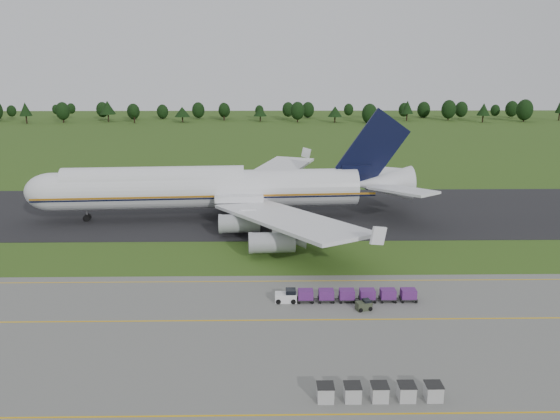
{
  "coord_description": "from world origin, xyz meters",
  "views": [
    {
      "loc": [
        -3.03,
        -80.35,
        28.61
      ],
      "look_at": [
        -1.63,
        2.0,
        7.09
      ],
      "focal_mm": 35.0,
      "sensor_mm": 36.0,
      "label": 1
    }
  ],
  "objects_px": {
    "edge_markers": "(317,241)",
    "utility_cart": "(364,306)",
    "uld_row": "(379,392)",
    "baggage_train": "(344,295)",
    "aircraft": "(215,188)"
  },
  "relations": [
    {
      "from": "edge_markers",
      "to": "utility_cart",
      "type": "bearing_deg",
      "value": -82.61
    },
    {
      "from": "edge_markers",
      "to": "uld_row",
      "type": "bearing_deg",
      "value": -87.75
    },
    {
      "from": "baggage_train",
      "to": "uld_row",
      "type": "bearing_deg",
      "value": -89.01
    },
    {
      "from": "baggage_train",
      "to": "utility_cart",
      "type": "relative_size",
      "value": 8.66
    },
    {
      "from": "utility_cart",
      "to": "edge_markers",
      "type": "height_order",
      "value": "utility_cart"
    },
    {
      "from": "utility_cart",
      "to": "uld_row",
      "type": "distance_m",
      "value": 18.67
    },
    {
      "from": "utility_cart",
      "to": "edge_markers",
      "type": "distance_m",
      "value": 27.07
    },
    {
      "from": "baggage_train",
      "to": "uld_row",
      "type": "relative_size",
      "value": 1.61
    },
    {
      "from": "baggage_train",
      "to": "edge_markers",
      "type": "height_order",
      "value": "baggage_train"
    },
    {
      "from": "aircraft",
      "to": "edge_markers",
      "type": "xyz_separation_m",
      "value": [
        18.67,
        -15.55,
        -5.78
      ]
    },
    {
      "from": "baggage_train",
      "to": "edge_markers",
      "type": "bearing_deg",
      "value": 93.33
    },
    {
      "from": "baggage_train",
      "to": "aircraft",
      "type": "bearing_deg",
      "value": 116.73
    },
    {
      "from": "aircraft",
      "to": "edge_markers",
      "type": "relative_size",
      "value": 3.3
    },
    {
      "from": "baggage_train",
      "to": "utility_cart",
      "type": "distance_m",
      "value": 3.27
    },
    {
      "from": "aircraft",
      "to": "baggage_train",
      "type": "distance_m",
      "value": 44.95
    }
  ]
}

